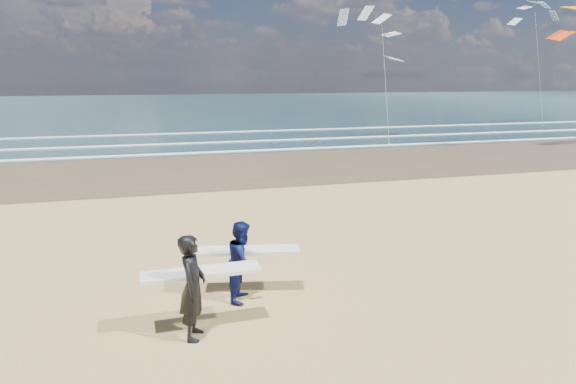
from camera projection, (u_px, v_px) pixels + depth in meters
name	position (u px, v px, depth m)	size (l,w,h in m)	color
wet_sand_strip	(510.00, 152.00, 31.82)	(220.00, 12.00, 0.01)	#4E4129
ocean	(282.00, 105.00, 82.44)	(220.00, 100.00, 0.02)	#1B363B
foam_breakers	(425.00, 134.00, 41.28)	(220.00, 11.70, 0.05)	white
surfer_near	(194.00, 285.00, 9.21)	(2.21, 1.04, 1.95)	black
surfer_far	(243.00, 260.00, 10.83)	(2.26, 1.34, 1.72)	#0C1247
kite_1	(384.00, 63.00, 36.73)	(6.01, 4.76, 9.87)	slate
kite_5	(538.00, 52.00, 49.07)	(5.46, 4.70, 12.66)	slate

